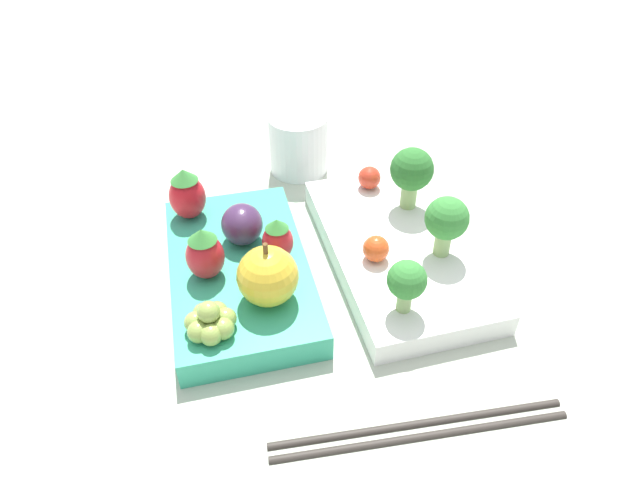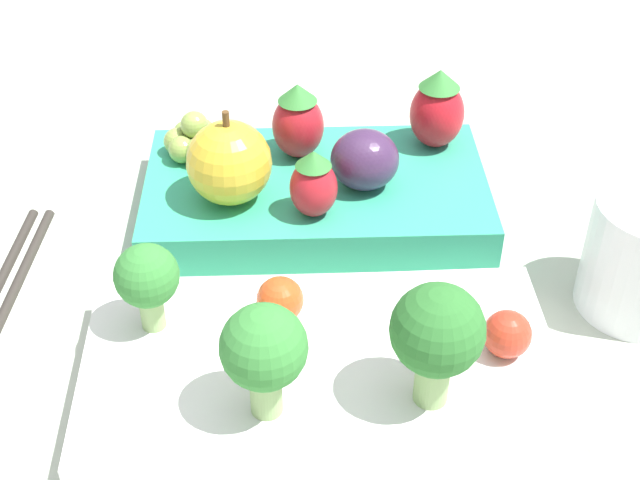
{
  "view_description": "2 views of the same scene",
  "coord_description": "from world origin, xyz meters",
  "px_view_note": "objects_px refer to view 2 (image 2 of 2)",
  "views": [
    {
      "loc": [
        0.37,
        -0.06,
        0.35
      ],
      "look_at": [
        -0.0,
        0.0,
        0.04
      ],
      "focal_mm": 32.0,
      "sensor_mm": 36.0,
      "label": 1
    },
    {
      "loc": [
        -0.02,
        0.37,
        0.32
      ],
      "look_at": [
        -0.0,
        0.0,
        0.04
      ],
      "focal_mm": 50.0,
      "sensor_mm": 36.0,
      "label": 2
    }
  ],
  "objects_px": {
    "bento_box_savoury": "(320,373)",
    "bento_box_fruit": "(320,195)",
    "broccoli_floret_1": "(264,351)",
    "strawberry_1": "(298,122)",
    "strawberry_0": "(319,184)",
    "plum": "(365,160)",
    "apple": "(229,163)",
    "broccoli_floret_0": "(147,279)",
    "strawberry_2": "(437,109)",
    "cherry_tomato_1": "(280,300)",
    "broccoli_floret_2": "(437,334)",
    "grape_cluster": "(196,140)",
    "cherry_tomato_0": "(507,334)"
  },
  "relations": [
    {
      "from": "bento_box_savoury",
      "to": "strawberry_0",
      "type": "xyz_separation_m",
      "value": [
        0.0,
        -0.11,
        0.03
      ]
    },
    {
      "from": "cherry_tomato_0",
      "to": "strawberry_2",
      "type": "distance_m",
      "value": 0.18
    },
    {
      "from": "bento_box_fruit",
      "to": "broccoli_floret_1",
      "type": "height_order",
      "value": "broccoli_floret_1"
    },
    {
      "from": "broccoli_floret_1",
      "to": "grape_cluster",
      "type": "bearing_deg",
      "value": -73.64
    },
    {
      "from": "strawberry_0",
      "to": "plum",
      "type": "xyz_separation_m",
      "value": [
        -0.03,
        -0.03,
        -0.0
      ]
    },
    {
      "from": "bento_box_savoury",
      "to": "plum",
      "type": "distance_m",
      "value": 0.14
    },
    {
      "from": "broccoli_floret_2",
      "to": "plum",
      "type": "height_order",
      "value": "broccoli_floret_2"
    },
    {
      "from": "bento_box_savoury",
      "to": "plum",
      "type": "xyz_separation_m",
      "value": [
        -0.02,
        -0.14,
        0.03
      ]
    },
    {
      "from": "bento_box_fruit",
      "to": "strawberry_1",
      "type": "distance_m",
      "value": 0.05
    },
    {
      "from": "bento_box_savoury",
      "to": "strawberry_2",
      "type": "height_order",
      "value": "strawberry_2"
    },
    {
      "from": "cherry_tomato_1",
      "to": "strawberry_0",
      "type": "height_order",
      "value": "strawberry_0"
    },
    {
      "from": "plum",
      "to": "grape_cluster",
      "type": "relative_size",
      "value": 1.01
    },
    {
      "from": "bento_box_savoury",
      "to": "cherry_tomato_0",
      "type": "distance_m",
      "value": 0.09
    },
    {
      "from": "bento_box_savoury",
      "to": "cherry_tomato_0",
      "type": "relative_size",
      "value": 10.17
    },
    {
      "from": "broccoli_floret_0",
      "to": "plum",
      "type": "bearing_deg",
      "value": -130.96
    },
    {
      "from": "apple",
      "to": "grape_cluster",
      "type": "bearing_deg",
      "value": -60.17
    },
    {
      "from": "broccoli_floret_1",
      "to": "strawberry_1",
      "type": "bearing_deg",
      "value": -91.02
    },
    {
      "from": "cherry_tomato_0",
      "to": "grape_cluster",
      "type": "distance_m",
      "value": 0.23
    },
    {
      "from": "plum",
      "to": "grape_cluster",
      "type": "xyz_separation_m",
      "value": [
        0.1,
        -0.03,
        -0.01
      ]
    },
    {
      "from": "cherry_tomato_0",
      "to": "broccoli_floret_1",
      "type": "bearing_deg",
      "value": 19.6
    },
    {
      "from": "apple",
      "to": "strawberry_0",
      "type": "distance_m",
      "value": 0.05
    },
    {
      "from": "cherry_tomato_0",
      "to": "grape_cluster",
      "type": "xyz_separation_m",
      "value": [
        0.17,
        -0.16,
        0.0
      ]
    },
    {
      "from": "broccoli_floret_1",
      "to": "cherry_tomato_0",
      "type": "bearing_deg",
      "value": -160.4
    },
    {
      "from": "strawberry_1",
      "to": "strawberry_0",
      "type": "bearing_deg",
      "value": 103.81
    },
    {
      "from": "plum",
      "to": "strawberry_2",
      "type": "bearing_deg",
      "value": -133.42
    },
    {
      "from": "strawberry_0",
      "to": "strawberry_1",
      "type": "height_order",
      "value": "strawberry_1"
    },
    {
      "from": "bento_box_fruit",
      "to": "broccoli_floret_2",
      "type": "bearing_deg",
      "value": 108.07
    },
    {
      "from": "broccoli_floret_1",
      "to": "cherry_tomato_0",
      "type": "height_order",
      "value": "broccoli_floret_1"
    },
    {
      "from": "broccoli_floret_2",
      "to": "apple",
      "type": "bearing_deg",
      "value": -54.3
    },
    {
      "from": "broccoli_floret_0",
      "to": "grape_cluster",
      "type": "relative_size",
      "value": 1.2
    },
    {
      "from": "bento_box_fruit",
      "to": "grape_cluster",
      "type": "relative_size",
      "value": 5.37
    },
    {
      "from": "bento_box_fruit",
      "to": "cherry_tomato_1",
      "type": "relative_size",
      "value": 9.08
    },
    {
      "from": "broccoli_floret_2",
      "to": "plum",
      "type": "relative_size",
      "value": 1.57
    },
    {
      "from": "bento_box_savoury",
      "to": "grape_cluster",
      "type": "relative_size",
      "value": 5.94
    },
    {
      "from": "broccoli_floret_2",
      "to": "strawberry_0",
      "type": "distance_m",
      "value": 0.14
    },
    {
      "from": "cherry_tomato_1",
      "to": "strawberry_0",
      "type": "distance_m",
      "value": 0.09
    },
    {
      "from": "strawberry_2",
      "to": "plum",
      "type": "relative_size",
      "value": 1.3
    },
    {
      "from": "cherry_tomato_1",
      "to": "apple",
      "type": "relative_size",
      "value": 0.41
    },
    {
      "from": "strawberry_0",
      "to": "strawberry_1",
      "type": "xyz_separation_m",
      "value": [
        0.01,
        -0.06,
        0.0
      ]
    },
    {
      "from": "bento_box_savoury",
      "to": "strawberry_2",
      "type": "distance_m",
      "value": 0.2
    },
    {
      "from": "apple",
      "to": "strawberry_0",
      "type": "xyz_separation_m",
      "value": [
        -0.05,
        0.01,
        -0.0
      ]
    },
    {
      "from": "bento_box_savoury",
      "to": "broccoli_floret_1",
      "type": "distance_m",
      "value": 0.06
    },
    {
      "from": "grape_cluster",
      "to": "broccoli_floret_0",
      "type": "bearing_deg",
      "value": 89.93
    },
    {
      "from": "bento_box_savoury",
      "to": "bento_box_fruit",
      "type": "relative_size",
      "value": 1.11
    },
    {
      "from": "cherry_tomato_0",
      "to": "strawberry_2",
      "type": "relative_size",
      "value": 0.45
    },
    {
      "from": "broccoli_floret_0",
      "to": "strawberry_2",
      "type": "bearing_deg",
      "value": -131.68
    },
    {
      "from": "broccoli_floret_1",
      "to": "apple",
      "type": "xyz_separation_m",
      "value": [
        0.03,
        -0.15,
        -0.01
      ]
    },
    {
      "from": "strawberry_0",
      "to": "grape_cluster",
      "type": "relative_size",
      "value": 1.05
    },
    {
      "from": "plum",
      "to": "apple",
      "type": "bearing_deg",
      "value": 11.33
    },
    {
      "from": "bento_box_savoury",
      "to": "broccoli_floret_2",
      "type": "height_order",
      "value": "broccoli_floret_2"
    }
  ]
}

